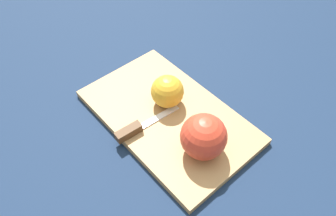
{
  "coord_description": "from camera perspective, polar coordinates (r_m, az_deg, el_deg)",
  "views": [
    {
      "loc": [
        -0.35,
        0.29,
        0.56
      ],
      "look_at": [
        0.0,
        0.0,
        0.04
      ],
      "focal_mm": 35.0,
      "sensor_mm": 36.0,
      "label": 1
    }
  ],
  "objects": [
    {
      "name": "knife",
      "position": [
        0.68,
        -5.97,
        -3.72
      ],
      "size": [
        0.02,
        0.16,
        0.02
      ],
      "rotation": [
        0.0,
        0.0,
        -1.62
      ],
      "color": "silver",
      "rests_on": "cutting_board"
    },
    {
      "name": "apple_half_left",
      "position": [
        0.62,
        6.22,
        -5.0
      ],
      "size": [
        0.09,
        0.09,
        0.09
      ],
      "rotation": [
        0.0,
        0.0,
        2.38
      ],
      "color": "red",
      "rests_on": "cutting_board"
    },
    {
      "name": "cutting_board",
      "position": [
        0.72,
        0.0,
        -1.46
      ],
      "size": [
        0.38,
        0.24,
        0.02
      ],
      "color": "#A37A4C",
      "rests_on": "ground_plane"
    },
    {
      "name": "ground_plane",
      "position": [
        0.72,
        0.0,
        -1.85
      ],
      "size": [
        4.0,
        4.0,
        0.0
      ],
      "primitive_type": "plane",
      "color": "#14233D"
    },
    {
      "name": "apple_half_right",
      "position": [
        0.7,
        -0.12,
        2.92
      ],
      "size": [
        0.07,
        0.07,
        0.07
      ],
      "rotation": [
        0.0,
        0.0,
        6.08
      ],
      "color": "gold",
      "rests_on": "cutting_board"
    }
  ]
}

